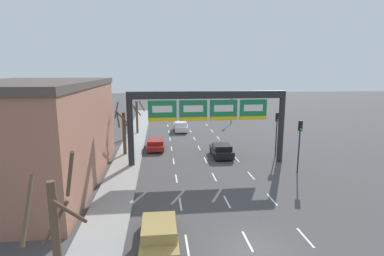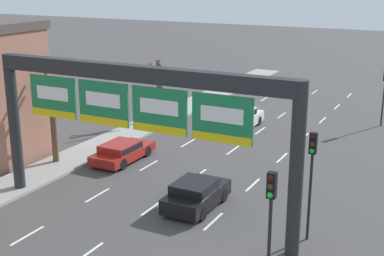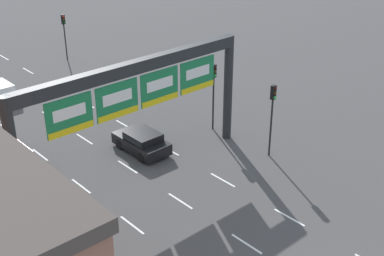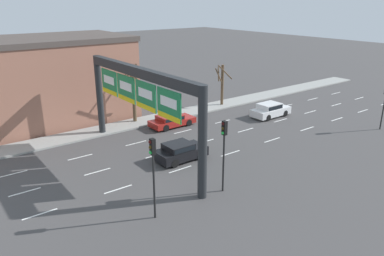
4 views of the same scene
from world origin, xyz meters
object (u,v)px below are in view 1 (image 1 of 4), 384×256
Objects in this scene: car_gold at (159,232)px; traffic_light_far_end at (231,106)px; traffic_light_near_gantry at (277,126)px; sign_gantry at (208,110)px; car_red at (155,144)px; tree_bare_third at (137,115)px; traffic_light_mid_block at (300,136)px; tree_bare_second at (124,128)px; car_white at (180,126)px; car_black at (222,150)px; tree_bare_closest at (57,244)px.

car_gold is 1.02× the size of traffic_light_far_end.
traffic_light_near_gantry is at bearing -89.97° from traffic_light_far_end.
sign_gantry is at bearing -109.27° from traffic_light_far_end.
car_red is 9.49m from tree_bare_third.
car_gold is 16.14m from traffic_light_mid_block.
traffic_light_far_end is 0.77× the size of tree_bare_second.
car_white is at bearing 70.07° from car_red.
car_black is 8.62m from traffic_light_mid_block.
tree_bare_second reaches higher than traffic_light_near_gantry.
car_red is at bearing 150.60° from car_black.
tree_bare_second is at bearing 171.29° from traffic_light_near_gantry.
car_white is 1.02× the size of traffic_light_far_end.
car_black is 0.83× the size of traffic_light_mid_block.
traffic_light_mid_block is (9.15, -19.95, 2.64)m from car_white.
traffic_light_near_gantry is at bearing -20.09° from car_red.
car_red is at bearing 129.58° from sign_gantry.
sign_gantry reaches higher than tree_bare_closest.
tree_bare_third reaches higher than car_white.
car_white is 14.31m from tree_bare_second.
car_red is at bearing -109.93° from car_white.
traffic_light_near_gantry is (5.70, -0.69, 2.66)m from car_black.
tree_bare_third is (-6.33, -1.23, 1.95)m from car_white.
traffic_light_far_end is (12.35, 35.26, 2.38)m from car_gold.
traffic_light_far_end is at bearing 90.08° from traffic_light_mid_block.
traffic_light_far_end is at bearing 90.03° from traffic_light_near_gantry.
car_gold is (-4.77, -13.55, -4.69)m from sign_gantry.
tree_bare_closest reaches higher than car_black.
traffic_light_far_end is (-0.04, 25.28, -0.32)m from traffic_light_mid_block.
traffic_light_mid_block is at bearing 43.06° from tree_bare_closest.
traffic_light_mid_block reaches higher than traffic_light_near_gantry.
sign_gantry is 17.26m from tree_bare_third.
tree_bare_second reaches higher than tree_bare_third.
traffic_light_near_gantry is 0.74× the size of tree_bare_closest.
traffic_light_mid_block is at bearing -65.36° from car_white.
traffic_light_near_gantry is 0.84× the size of tree_bare_second.
tree_bare_third is at bearing 96.13° from car_gold.
traffic_light_mid_block is at bearing -50.41° from tree_bare_third.
tree_bare_closest reaches higher than car_gold.
car_black is (3.42, -14.09, -0.04)m from car_white.
traffic_light_near_gantry is at bearing 51.64° from tree_bare_closest.
sign_gantry is at bearing 65.94° from tree_bare_closest.
car_red is (-5.18, 6.27, -4.76)m from sign_gantry.
sign_gantry reaches higher than traffic_light_near_gantry.
traffic_light_mid_block reaches higher than car_white.
sign_gantry is 3.20× the size of tree_bare_third.
tree_bare_third is at bearing -156.94° from traffic_light_far_end.
tree_bare_closest is at bearing -90.60° from tree_bare_third.
traffic_light_far_end is at bearing 50.40° from car_red.
car_white is at bearing 103.63° from car_black.
car_white is 0.68× the size of tree_bare_closest.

